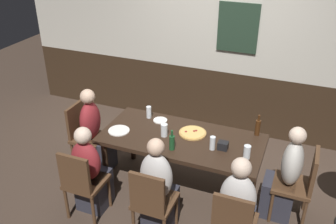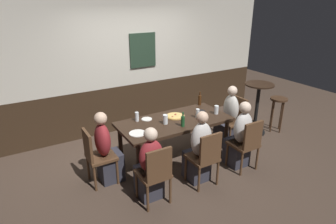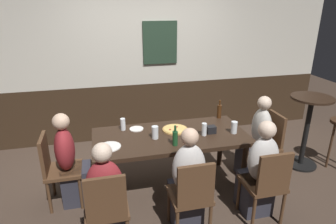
{
  "view_description": "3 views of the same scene",
  "coord_description": "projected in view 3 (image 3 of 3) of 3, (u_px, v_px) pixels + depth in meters",
  "views": [
    {
      "loc": [
        1.2,
        -3.42,
        3.02
      ],
      "look_at": [
        -0.15,
        -0.06,
        1.07
      ],
      "focal_mm": 39.73,
      "sensor_mm": 36.0,
      "label": 1
    },
    {
      "loc": [
        -2.32,
        -3.72,
        2.64
      ],
      "look_at": [
        -0.16,
        -0.07,
        0.94
      ],
      "focal_mm": 31.02,
      "sensor_mm": 36.0,
      "label": 2
    },
    {
      "loc": [
        -0.79,
        -3.1,
        2.26
      ],
      "look_at": [
        -0.03,
        0.01,
        1.04
      ],
      "focal_mm": 31.14,
      "sensor_mm": 36.0,
      "label": 3
    }
  ],
  "objects": [
    {
      "name": "ground_plane",
      "position": [
        170.0,
        186.0,
        3.8
      ],
      "size": [
        12.0,
        12.0,
        0.0
      ],
      "primitive_type": "plane",
      "color": "#423328"
    },
    {
      "name": "wall_back",
      "position": [
        146.0,
        63.0,
        4.83
      ],
      "size": [
        6.4,
        0.13,
        2.6
      ],
      "color": "#332316",
      "rests_on": "ground_plane"
    },
    {
      "name": "dining_table",
      "position": [
        171.0,
        141.0,
        3.56
      ],
      "size": [
        1.86,
        0.87,
        0.74
      ],
      "color": "black",
      "rests_on": "ground_plane"
    },
    {
      "name": "chair_mid_near",
      "position": [
        192.0,
        194.0,
        2.85
      ],
      "size": [
        0.4,
        0.4,
        0.88
      ],
      "color": "#513521",
      "rests_on": "ground_plane"
    },
    {
      "name": "chair_head_west",
      "position": [
        56.0,
        166.0,
        3.32
      ],
      "size": [
        0.4,
        0.4,
        0.88
      ],
      "color": "#513521",
      "rests_on": "ground_plane"
    },
    {
      "name": "chair_right_near",
      "position": [
        267.0,
        182.0,
        3.03
      ],
      "size": [
        0.4,
        0.4,
        0.88
      ],
      "color": "#513521",
      "rests_on": "ground_plane"
    },
    {
      "name": "chair_left_near",
      "position": [
        107.0,
        207.0,
        2.66
      ],
      "size": [
        0.4,
        0.4,
        0.88
      ],
      "color": "#513521",
      "rests_on": "ground_plane"
    },
    {
      "name": "chair_head_east",
      "position": [
        267.0,
        141.0,
        3.92
      ],
      "size": [
        0.4,
        0.4,
        0.88
      ],
      "color": "#513521",
      "rests_on": "ground_plane"
    },
    {
      "name": "person_mid_near",
      "position": [
        187.0,
        186.0,
        3.0
      ],
      "size": [
        0.34,
        0.37,
        1.15
      ],
      "color": "#2D2D38",
      "rests_on": "ground_plane"
    },
    {
      "name": "person_head_west",
      "position": [
        71.0,
        166.0,
        3.37
      ],
      "size": [
        0.37,
        0.34,
        1.13
      ],
      "color": "#2D2D38",
      "rests_on": "ground_plane"
    },
    {
      "name": "person_right_near",
      "position": [
        258.0,
        175.0,
        3.18
      ],
      "size": [
        0.34,
        0.37,
        1.14
      ],
      "color": "#2D2D38",
      "rests_on": "ground_plane"
    },
    {
      "name": "person_left_near",
      "position": [
        106.0,
        200.0,
        2.83
      ],
      "size": [
        0.34,
        0.37,
        1.09
      ],
      "color": "#2D2D38",
      "rests_on": "ground_plane"
    },
    {
      "name": "person_head_east",
      "position": [
        256.0,
        144.0,
        3.89
      ],
      "size": [
        0.37,
        0.34,
        1.14
      ],
      "color": "#2D2D38",
      "rests_on": "ground_plane"
    },
    {
      "name": "pizza",
      "position": [
        175.0,
        129.0,
        3.66
      ],
      "size": [
        0.32,
        0.32,
        0.03
      ],
      "color": "tan",
      "rests_on": "dining_table"
    },
    {
      "name": "pint_glass_stout",
      "position": [
        234.0,
        128.0,
        3.56
      ],
      "size": [
        0.08,
        0.08,
        0.15
      ],
      "color": "silver",
      "rests_on": "dining_table"
    },
    {
      "name": "beer_glass_half",
      "position": [
        123.0,
        125.0,
        3.65
      ],
      "size": [
        0.06,
        0.06,
        0.15
      ],
      "color": "silver",
      "rests_on": "dining_table"
    },
    {
      "name": "highball_clear",
      "position": [
        155.0,
        133.0,
        3.42
      ],
      "size": [
        0.08,
        0.08,
        0.15
      ],
      "color": "silver",
      "rests_on": "dining_table"
    },
    {
      "name": "tumbler_short",
      "position": [
        204.0,
        130.0,
        3.5
      ],
      "size": [
        0.06,
        0.06,
        0.16
      ],
      "color": "silver",
      "rests_on": "dining_table"
    },
    {
      "name": "beer_bottle_green",
      "position": [
        175.0,
        138.0,
        3.25
      ],
      "size": [
        0.06,
        0.06,
        0.24
      ],
      "color": "#194723",
      "rests_on": "dining_table"
    },
    {
      "name": "beer_bottle_brown",
      "position": [
        219.0,
        111.0,
        4.02
      ],
      "size": [
        0.06,
        0.06,
        0.26
      ],
      "color": "#42230F",
      "rests_on": "dining_table"
    },
    {
      "name": "plate_white_large",
      "position": [
        110.0,
        147.0,
        3.23
      ],
      "size": [
        0.25,
        0.25,
        0.01
      ],
      "primitive_type": "cylinder",
      "color": "white",
      "rests_on": "dining_table"
    },
    {
      "name": "plate_white_small",
      "position": [
        136.0,
        129.0,
        3.68
      ],
      "size": [
        0.17,
        0.17,
        0.01
      ],
      "primitive_type": "cylinder",
      "color": "white",
      "rests_on": "dining_table"
    },
    {
      "name": "condiment_caddy",
      "position": [
        211.0,
        130.0,
        3.57
      ],
      "size": [
        0.11,
        0.09,
        0.09
      ],
      "primitive_type": "cube",
      "color": "black",
      "rests_on": "dining_table"
    },
    {
      "name": "side_bar_table",
      "position": [
        307.0,
        126.0,
        4.08
      ],
      "size": [
        0.56,
        0.56,
        1.05
      ],
      "color": "black",
      "rests_on": "ground_plane"
    }
  ]
}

